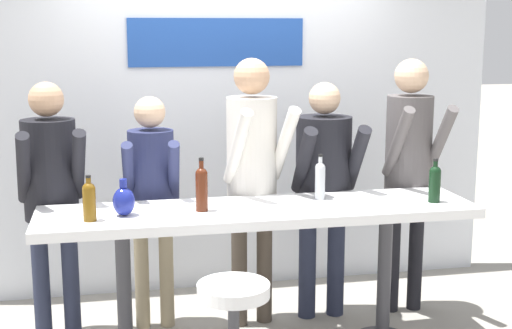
{
  "coord_description": "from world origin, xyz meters",
  "views": [
    {
      "loc": [
        -0.89,
        -4.16,
        2.04
      ],
      "look_at": [
        0.0,
        0.1,
        1.2
      ],
      "focal_mm": 50.0,
      "sensor_mm": 36.0,
      "label": 1
    }
  ],
  "objects_px": {
    "person_left": "(152,186)",
    "wine_bottle_1": "(320,179)",
    "person_center_left": "(252,161)",
    "person_center_right": "(409,155)",
    "wine_bottle_3": "(435,182)",
    "person_far_left": "(51,182)",
    "wine_bottle_0": "(89,200)",
    "wine_bottle_2": "(202,187)",
    "person_center": "(324,175)",
    "decorative_vase": "(124,201)",
    "tasting_table": "(259,227)"
  },
  "relations": [
    {
      "from": "person_left",
      "to": "wine_bottle_1",
      "type": "relative_size",
      "value": 5.43
    },
    {
      "from": "person_center_left",
      "to": "person_center_right",
      "type": "bearing_deg",
      "value": -8.98
    },
    {
      "from": "wine_bottle_1",
      "to": "person_center_right",
      "type": "bearing_deg",
      "value": 24.35
    },
    {
      "from": "wine_bottle_1",
      "to": "wine_bottle_3",
      "type": "relative_size",
      "value": 1.06
    },
    {
      "from": "person_far_left",
      "to": "wine_bottle_1",
      "type": "distance_m",
      "value": 1.73
    },
    {
      "from": "wine_bottle_0",
      "to": "wine_bottle_2",
      "type": "xyz_separation_m",
      "value": [
        0.66,
        0.09,
        0.02
      ]
    },
    {
      "from": "wine_bottle_0",
      "to": "wine_bottle_2",
      "type": "height_order",
      "value": "wine_bottle_2"
    },
    {
      "from": "person_far_left",
      "to": "wine_bottle_0",
      "type": "bearing_deg",
      "value": -75.15
    },
    {
      "from": "person_center_left",
      "to": "person_center",
      "type": "bearing_deg",
      "value": -6.14
    },
    {
      "from": "person_center_right",
      "to": "wine_bottle_3",
      "type": "xyz_separation_m",
      "value": [
        -0.07,
        -0.56,
        -0.07
      ]
    },
    {
      "from": "person_left",
      "to": "person_center_left",
      "type": "bearing_deg",
      "value": -3.34
    },
    {
      "from": "person_center",
      "to": "wine_bottle_3",
      "type": "xyz_separation_m",
      "value": [
        0.55,
        -0.58,
        0.05
      ]
    },
    {
      "from": "person_far_left",
      "to": "wine_bottle_1",
      "type": "xyz_separation_m",
      "value": [
        1.69,
        -0.38,
        0.03
      ]
    },
    {
      "from": "person_center",
      "to": "decorative_vase",
      "type": "relative_size",
      "value": 7.62
    },
    {
      "from": "wine_bottle_0",
      "to": "wine_bottle_1",
      "type": "bearing_deg",
      "value": 9.26
    },
    {
      "from": "person_left",
      "to": "wine_bottle_2",
      "type": "height_order",
      "value": "person_left"
    },
    {
      "from": "wine_bottle_3",
      "to": "decorative_vase",
      "type": "xyz_separation_m",
      "value": [
        -1.93,
        0.06,
        -0.04
      ]
    },
    {
      "from": "tasting_table",
      "to": "person_center_left",
      "type": "relative_size",
      "value": 1.46
    },
    {
      "from": "wine_bottle_3",
      "to": "decorative_vase",
      "type": "relative_size",
      "value": 1.27
    },
    {
      "from": "person_center_right",
      "to": "person_center_left",
      "type": "bearing_deg",
      "value": -179.4
    },
    {
      "from": "person_left",
      "to": "wine_bottle_1",
      "type": "height_order",
      "value": "person_left"
    },
    {
      "from": "tasting_table",
      "to": "wine_bottle_0",
      "type": "bearing_deg",
      "value": -173.81
    },
    {
      "from": "person_left",
      "to": "person_center_left",
      "type": "xyz_separation_m",
      "value": [
        0.67,
        -0.08,
        0.16
      ]
    },
    {
      "from": "person_center_left",
      "to": "person_center",
      "type": "relative_size",
      "value": 1.1
    },
    {
      "from": "tasting_table",
      "to": "person_center_left",
      "type": "distance_m",
      "value": 0.57
    },
    {
      "from": "person_center_right",
      "to": "wine_bottle_2",
      "type": "distance_m",
      "value": 1.61
    },
    {
      "from": "wine_bottle_0",
      "to": "wine_bottle_3",
      "type": "xyz_separation_m",
      "value": [
        2.13,
        0.01,
        0.01
      ]
    },
    {
      "from": "decorative_vase",
      "to": "person_left",
      "type": "bearing_deg",
      "value": 70.9
    },
    {
      "from": "person_center_left",
      "to": "wine_bottle_1",
      "type": "xyz_separation_m",
      "value": [
        0.38,
        -0.33,
        -0.07
      ]
    },
    {
      "from": "person_far_left",
      "to": "wine_bottle_1",
      "type": "height_order",
      "value": "person_far_left"
    },
    {
      "from": "person_center",
      "to": "person_center_left",
      "type": "bearing_deg",
      "value": -176.56
    },
    {
      "from": "person_center_left",
      "to": "wine_bottle_2",
      "type": "distance_m",
      "value": 0.62
    },
    {
      "from": "tasting_table",
      "to": "person_far_left",
      "type": "xyz_separation_m",
      "value": [
        -1.27,
        0.5,
        0.24
      ]
    },
    {
      "from": "tasting_table",
      "to": "wine_bottle_0",
      "type": "relative_size",
      "value": 10.13
    },
    {
      "from": "person_center_left",
      "to": "person_center_right",
      "type": "height_order",
      "value": "person_center_left"
    },
    {
      "from": "person_left",
      "to": "decorative_vase",
      "type": "height_order",
      "value": "person_left"
    },
    {
      "from": "tasting_table",
      "to": "person_center",
      "type": "relative_size",
      "value": 1.61
    },
    {
      "from": "person_left",
      "to": "wine_bottle_2",
      "type": "bearing_deg",
      "value": -60.83
    },
    {
      "from": "wine_bottle_0",
      "to": "wine_bottle_3",
      "type": "relative_size",
      "value": 0.95
    },
    {
      "from": "tasting_table",
      "to": "person_center_right",
      "type": "xyz_separation_m",
      "value": [
        1.18,
        0.47,
        0.33
      ]
    },
    {
      "from": "person_center_right",
      "to": "wine_bottle_1",
      "type": "distance_m",
      "value": 0.83
    },
    {
      "from": "tasting_table",
      "to": "person_center",
      "type": "xyz_separation_m",
      "value": [
        0.56,
        0.49,
        0.21
      ]
    },
    {
      "from": "person_center_left",
      "to": "wine_bottle_2",
      "type": "relative_size",
      "value": 5.66
    },
    {
      "from": "person_far_left",
      "to": "person_center_left",
      "type": "bearing_deg",
      "value": -9.81
    },
    {
      "from": "tasting_table",
      "to": "person_left",
      "type": "bearing_deg",
      "value": 139.26
    },
    {
      "from": "person_left",
      "to": "wine_bottle_0",
      "type": "relative_size",
      "value": 6.01
    },
    {
      "from": "tasting_table",
      "to": "wine_bottle_3",
      "type": "xyz_separation_m",
      "value": [
        1.11,
        -0.1,
        0.26
      ]
    },
    {
      "from": "person_center_right",
      "to": "wine_bottle_0",
      "type": "bearing_deg",
      "value": -165.26
    },
    {
      "from": "wine_bottle_3",
      "to": "decorative_vase",
      "type": "bearing_deg",
      "value": 178.13
    },
    {
      "from": "wine_bottle_3",
      "to": "tasting_table",
      "type": "bearing_deg",
      "value": 175.1
    }
  ]
}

